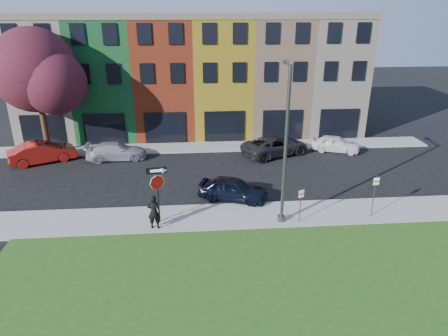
{
  "coord_description": "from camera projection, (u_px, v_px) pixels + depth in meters",
  "views": [
    {
      "loc": [
        -2.66,
        -16.54,
        10.97
      ],
      "look_at": [
        -1.01,
        4.0,
        2.6
      ],
      "focal_mm": 32.0,
      "sensor_mm": 36.0,
      "label": 1
    }
  ],
  "objects": [
    {
      "name": "parked_car_dark",
      "position": [
        275.0,
        146.0,
        31.47
      ],
      "size": [
        6.49,
        7.26,
        1.51
      ],
      "primitive_type": "imported",
      "rotation": [
        0.0,
        0.0,
        1.98
      ],
      "color": "black",
      "rests_on": "ground"
    },
    {
      "name": "tree_purple",
      "position": [
        37.0,
        72.0,
        29.53
      ],
      "size": [
        7.44,
        6.51,
        9.57
      ],
      "color": "black",
      "rests_on": "sidewalk_far"
    },
    {
      "name": "sidewalk_near",
      "position": [
        278.0,
        215.0,
        22.49
      ],
      "size": [
        40.0,
        3.0,
        0.12
      ],
      "primitive_type": "cube",
      "color": "gray",
      "rests_on": "ground"
    },
    {
      "name": "rowhouse_block",
      "position": [
        193.0,
        75.0,
        37.1
      ],
      "size": [
        30.0,
        10.12,
        10.0
      ],
      "color": "beige",
      "rests_on": "ground"
    },
    {
      "name": "stop_sign",
      "position": [
        157.0,
        184.0,
        20.83
      ],
      "size": [
        1.04,
        0.21,
        3.16
      ],
      "rotation": [
        0.0,
        0.0,
        0.16
      ],
      "color": "black",
      "rests_on": "sidewalk_near"
    },
    {
      "name": "man",
      "position": [
        154.0,
        212.0,
        20.69
      ],
      "size": [
        0.83,
        0.66,
        1.89
      ],
      "primitive_type": "imported",
      "rotation": [
        0.0,
        0.0,
        2.99
      ],
      "color": "black",
      "rests_on": "sidewalk_near"
    },
    {
      "name": "sidewalk_far",
      "position": [
        190.0,
        147.0,
        33.2
      ],
      "size": [
        40.0,
        2.4,
        0.12
      ],
      "primitive_type": "cube",
      "color": "gray",
      "rests_on": "ground"
    },
    {
      "name": "parked_car_silver",
      "position": [
        116.0,
        151.0,
        30.59
      ],
      "size": [
        2.59,
        4.81,
        1.31
      ],
      "primitive_type": "imported",
      "rotation": [
        0.0,
        0.0,
        1.66
      ],
      "color": "#A4A4A8",
      "rests_on": "ground"
    },
    {
      "name": "parking_sign_b",
      "position": [
        375.0,
        191.0,
        21.7
      ],
      "size": [
        0.32,
        0.09,
        2.45
      ],
      "rotation": [
        0.0,
        0.0,
        0.04
      ],
      "color": "#45484A",
      "rests_on": "sidewalk_near"
    },
    {
      "name": "sedan_near",
      "position": [
        233.0,
        189.0,
        24.11
      ],
      "size": [
        4.47,
        5.31,
        1.43
      ],
      "primitive_type": "imported",
      "rotation": [
        0.0,
        0.0,
        1.21
      ],
      "color": "black",
      "rests_on": "ground"
    },
    {
      "name": "street_lamp",
      "position": [
        285.0,
        147.0,
        20.36
      ],
      "size": [
        0.6,
        2.57,
        8.33
      ],
      "rotation": [
        0.0,
        0.0,
        -0.12
      ],
      "color": "#45484A",
      "rests_on": "sidewalk_near"
    },
    {
      "name": "parked_car_red",
      "position": [
        43.0,
        152.0,
        29.95
      ],
      "size": [
        5.3,
        6.05,
        1.57
      ],
      "primitive_type": "imported",
      "rotation": [
        0.0,
        0.0,
        2.0
      ],
      "color": "maroon",
      "rests_on": "ground"
    },
    {
      "name": "parked_car_white",
      "position": [
        336.0,
        144.0,
        32.25
      ],
      "size": [
        4.13,
        4.87,
        1.3
      ],
      "primitive_type": "imported",
      "rotation": [
        0.0,
        0.0,
        1.2
      ],
      "color": "white",
      "rests_on": "ground"
    },
    {
      "name": "ground",
      "position": [
        251.0,
        247.0,
        19.6
      ],
      "size": [
        120.0,
        120.0,
        0.0
      ],
      "primitive_type": "plane",
      "color": "black",
      "rests_on": "ground"
    },
    {
      "name": "parking_sign_a",
      "position": [
        301.0,
        201.0,
        21.21
      ],
      "size": [
        0.31,
        0.14,
        1.94
      ],
      "rotation": [
        0.0,
        0.0,
        0.33
      ],
      "color": "#45484A",
      "rests_on": "sidewalk_near"
    }
  ]
}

